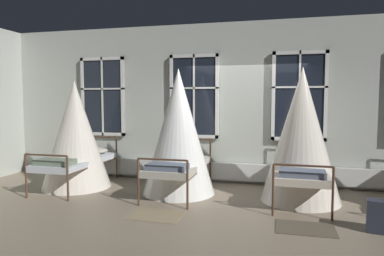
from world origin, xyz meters
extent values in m
plane|color=gray|center=(0.00, 0.00, 0.00)|extent=(20.14, 20.14, 0.00)
cube|color=#B2B7AD|center=(0.00, 1.14, 1.70)|extent=(11.07, 0.10, 3.40)
cube|color=black|center=(-3.27, 1.03, 1.85)|extent=(1.08, 0.02, 1.80)
cube|color=silver|center=(-3.27, 1.03, 0.98)|extent=(1.08, 0.06, 0.07)
cube|color=silver|center=(-3.27, 1.03, 2.71)|extent=(1.08, 0.06, 0.07)
cube|color=silver|center=(-3.77, 1.03, 1.85)|extent=(0.07, 0.06, 1.80)
cube|color=silver|center=(-2.76, 1.03, 1.85)|extent=(0.07, 0.06, 1.80)
cube|color=silver|center=(-3.27, 1.03, 1.85)|extent=(0.04, 0.06, 1.80)
cube|color=silver|center=(-3.27, 1.03, 2.03)|extent=(1.08, 0.06, 0.04)
cube|color=black|center=(-1.09, 1.03, 1.85)|extent=(1.08, 0.02, 1.80)
cube|color=silver|center=(-1.09, 1.03, 0.98)|extent=(1.08, 0.06, 0.07)
cube|color=silver|center=(-1.09, 1.03, 2.71)|extent=(1.08, 0.06, 0.07)
cube|color=silver|center=(-1.60, 1.03, 1.85)|extent=(0.07, 0.06, 1.80)
cube|color=silver|center=(-0.58, 1.03, 1.85)|extent=(0.07, 0.06, 1.80)
cube|color=silver|center=(-1.09, 1.03, 1.85)|extent=(0.04, 0.06, 1.80)
cube|color=silver|center=(-1.09, 1.03, 2.03)|extent=(1.08, 0.06, 0.04)
cube|color=black|center=(1.09, 1.03, 1.85)|extent=(1.08, 0.02, 1.80)
cube|color=silver|center=(1.09, 1.03, 0.98)|extent=(1.08, 0.06, 0.07)
cube|color=silver|center=(1.09, 1.03, 2.71)|extent=(1.08, 0.06, 0.07)
cube|color=silver|center=(0.58, 1.03, 1.85)|extent=(0.07, 0.06, 1.80)
cube|color=silver|center=(1.60, 1.03, 1.85)|extent=(0.07, 0.06, 1.80)
cube|color=silver|center=(1.09, 1.03, 1.85)|extent=(0.04, 0.06, 1.80)
cube|color=silver|center=(1.09, 1.03, 2.03)|extent=(1.08, 0.06, 0.04)
cube|color=silver|center=(0.00, 1.01, 0.25)|extent=(7.13, 0.10, 0.36)
cylinder|color=#4C3323|center=(-3.72, 0.87, 0.47)|extent=(0.04, 0.04, 0.93)
cylinder|color=#4C3323|center=(-2.86, 0.87, 0.47)|extent=(0.04, 0.04, 0.93)
cylinder|color=#4C3323|center=(-3.71, -1.03, 0.40)|extent=(0.04, 0.04, 0.80)
cylinder|color=#4C3323|center=(-2.86, -1.03, 0.40)|extent=(0.04, 0.04, 0.80)
cylinder|color=#4C3323|center=(-3.71, -0.08, 0.47)|extent=(0.04, 1.90, 0.03)
cylinder|color=#4C3323|center=(-2.86, -0.08, 0.47)|extent=(0.04, 1.90, 0.03)
cylinder|color=#4C3323|center=(-3.29, 0.87, 0.93)|extent=(0.85, 0.03, 0.03)
cylinder|color=#4C3323|center=(-3.29, -1.03, 0.80)|extent=(0.85, 0.03, 0.03)
cube|color=silver|center=(-3.29, -0.08, 0.52)|extent=(0.88, 1.92, 0.12)
ellipsoid|color=#B7B2A3|center=(-3.29, 0.63, 0.65)|extent=(0.65, 0.40, 0.14)
cube|color=slate|center=(-3.29, -0.77, 0.63)|extent=(0.70, 0.36, 0.10)
cone|color=silver|center=(-3.29, -0.08, 1.08)|extent=(1.37, 1.37, 2.17)
cylinder|color=#4C3323|center=(-1.56, 0.94, 0.47)|extent=(0.04, 0.04, 0.93)
cylinder|color=#4C3323|center=(-0.71, 0.94, 0.47)|extent=(0.04, 0.04, 0.93)
cylinder|color=#4C3323|center=(-1.56, -0.96, 0.40)|extent=(0.04, 0.04, 0.80)
cylinder|color=#4C3323|center=(-0.71, -0.96, 0.40)|extent=(0.04, 0.04, 0.80)
cylinder|color=#4C3323|center=(-1.56, -0.01, 0.47)|extent=(0.03, 1.90, 0.03)
cylinder|color=#4C3323|center=(-0.71, -0.01, 0.47)|extent=(0.03, 1.90, 0.03)
cylinder|color=#4C3323|center=(-1.14, 0.94, 0.93)|extent=(0.85, 0.03, 0.03)
cylinder|color=#4C3323|center=(-1.14, -0.96, 0.80)|extent=(0.85, 0.03, 0.03)
cube|color=#B7B2A3|center=(-1.14, -0.01, 0.52)|extent=(0.87, 1.92, 0.12)
ellipsoid|color=#B7B2A3|center=(-1.14, 0.70, 0.65)|extent=(0.65, 0.40, 0.14)
cube|color=slate|center=(-1.14, -0.70, 0.63)|extent=(0.70, 0.36, 0.10)
cone|color=white|center=(-1.14, -0.01, 1.18)|extent=(1.37, 1.37, 2.36)
cylinder|color=#4C3323|center=(0.69, 0.95, 0.47)|extent=(0.04, 0.04, 0.93)
cylinder|color=#4C3323|center=(1.54, 0.93, 0.47)|extent=(0.04, 0.04, 0.93)
cylinder|color=#4C3323|center=(0.64, -0.95, 0.40)|extent=(0.04, 0.04, 0.80)
cylinder|color=#4C3323|center=(1.49, -0.97, 0.40)|extent=(0.04, 0.04, 0.80)
cylinder|color=#4C3323|center=(0.66, 0.00, 0.47)|extent=(0.08, 1.90, 0.03)
cylinder|color=#4C3323|center=(1.51, -0.02, 0.47)|extent=(0.08, 1.90, 0.03)
cylinder|color=#4C3323|center=(1.11, 0.94, 0.93)|extent=(0.85, 0.05, 0.03)
cylinder|color=#4C3323|center=(1.07, -0.96, 0.80)|extent=(0.85, 0.05, 0.03)
cube|color=beige|center=(1.09, -0.01, 0.52)|extent=(0.92, 1.94, 0.12)
ellipsoid|color=silver|center=(1.11, 0.70, 0.65)|extent=(0.66, 0.42, 0.14)
cube|color=slate|center=(1.07, -0.70, 0.63)|extent=(0.71, 0.38, 0.10)
cone|color=silver|center=(1.09, -0.01, 1.17)|extent=(1.37, 1.37, 2.34)
cube|color=#8E7A5B|center=(-1.09, -1.39, 0.01)|extent=(0.81, 0.57, 0.01)
cube|color=brown|center=(1.09, -1.39, 0.01)|extent=(0.80, 0.56, 0.01)
camera|label=1|loc=(0.71, -6.33, 1.77)|focal=32.70mm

